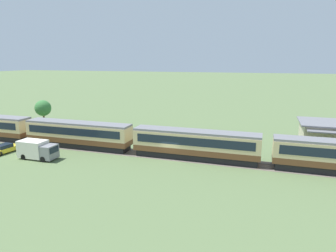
{
  "coord_description": "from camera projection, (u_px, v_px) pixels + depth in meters",
  "views": [
    {
      "loc": [
        11.81,
        -37.81,
        13.4
      ],
      "look_at": [
        -2.04,
        4.99,
        3.48
      ],
      "focal_mm": 32.0,
      "sensor_mm": 36.0,
      "label": 1
    }
  ],
  "objects": [
    {
      "name": "ground_plane",
      "position": [
        171.0,
        159.0,
        41.57
      ],
      "size": [
        600.0,
        600.0,
        0.0
      ],
      "primitive_type": "plane",
      "color": "#566B42"
    },
    {
      "name": "yard_tree_1",
      "position": [
        43.0,
        108.0,
        62.06
      ],
      "size": [
        3.28,
        3.28,
        5.32
      ],
      "color": "brown",
      "rests_on": "ground_plane"
    },
    {
      "name": "passenger_train",
      "position": [
        135.0,
        138.0,
        43.77
      ],
      "size": [
        73.84,
        3.01,
        4.03
      ],
      "color": "brown",
      "rests_on": "ground_plane"
    },
    {
      "name": "delivery_truck_grey",
      "position": [
        37.0,
        150.0,
        41.35
      ],
      "size": [
        5.38,
        2.26,
        2.55
      ],
      "color": "gray",
      "rests_on": "ground_plane"
    },
    {
      "name": "railway_track",
      "position": [
        185.0,
        158.0,
        41.96
      ],
      "size": [
        137.55,
        3.6,
        0.04
      ],
      "color": "#665B51",
      "rests_on": "ground_plane"
    },
    {
      "name": "parked_car_yellow",
      "position": [
        4.0,
        149.0,
        44.22
      ],
      "size": [
        2.41,
        4.55,
        1.27
      ],
      "rotation": [
        0.0,
        0.0,
        1.5
      ],
      "color": "yellow",
      "rests_on": "ground_plane"
    }
  ]
}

